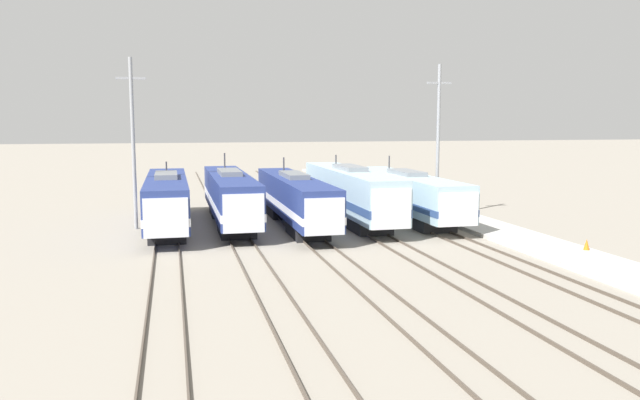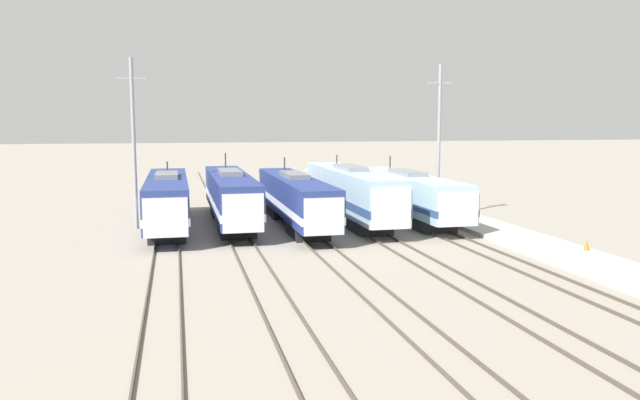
{
  "view_description": "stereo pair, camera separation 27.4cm",
  "coord_description": "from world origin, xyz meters",
  "px_view_note": "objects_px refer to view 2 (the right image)",
  "views": [
    {
      "loc": [
        -8.81,
        -37.34,
        7.75
      ],
      "look_at": [
        0.87,
        3.44,
        2.48
      ],
      "focal_mm": 35.0,
      "sensor_mm": 36.0,
      "label": 1
    },
    {
      "loc": [
        -8.54,
        -37.4,
        7.75
      ],
      "look_at": [
        0.87,
        3.44,
        2.48
      ],
      "focal_mm": 35.0,
      "sensor_mm": 36.0,
      "label": 2
    }
  ],
  "objects_px": {
    "locomotive_center_right": "(352,193)",
    "catenary_tower_left": "(134,141)",
    "locomotive_center": "(296,199)",
    "locomotive_far_right": "(409,195)",
    "locomotive_center_left": "(231,197)",
    "traffic_cone": "(587,245)",
    "locomotive_far_left": "(167,200)",
    "catenary_tower_right": "(439,139)"
  },
  "relations": [
    {
      "from": "locomotive_far_left",
      "to": "locomotive_far_right",
      "type": "bearing_deg",
      "value": 0.05
    },
    {
      "from": "locomotive_center_left",
      "to": "locomotive_far_left",
      "type": "bearing_deg",
      "value": -170.42
    },
    {
      "from": "locomotive_center_left",
      "to": "locomotive_center_right",
      "type": "height_order",
      "value": "locomotive_center_left"
    },
    {
      "from": "locomotive_center_right",
      "to": "locomotive_far_right",
      "type": "bearing_deg",
      "value": -2.77
    },
    {
      "from": "locomotive_center_right",
      "to": "catenary_tower_left",
      "type": "bearing_deg",
      "value": 178.05
    },
    {
      "from": "locomotive_center_right",
      "to": "catenary_tower_left",
      "type": "distance_m",
      "value": 16.68
    },
    {
      "from": "locomotive_center_right",
      "to": "catenary_tower_left",
      "type": "height_order",
      "value": "catenary_tower_left"
    },
    {
      "from": "locomotive_center_left",
      "to": "catenary_tower_left",
      "type": "bearing_deg",
      "value": 179.94
    },
    {
      "from": "locomotive_far_right",
      "to": "traffic_cone",
      "type": "relative_size",
      "value": 29.49
    },
    {
      "from": "locomotive_center_right",
      "to": "locomotive_center",
      "type": "bearing_deg",
      "value": -166.51
    },
    {
      "from": "locomotive_center",
      "to": "catenary_tower_right",
      "type": "relative_size",
      "value": 1.58
    },
    {
      "from": "locomotive_center_left",
      "to": "locomotive_center_right",
      "type": "bearing_deg",
      "value": -3.35
    },
    {
      "from": "locomotive_far_right",
      "to": "locomotive_far_left",
      "type": "bearing_deg",
      "value": -179.95
    },
    {
      "from": "catenary_tower_left",
      "to": "locomotive_far_right",
      "type": "bearing_deg",
      "value": -2.13
    },
    {
      "from": "locomotive_center_left",
      "to": "catenary_tower_left",
      "type": "distance_m",
      "value": 8.08
    },
    {
      "from": "locomotive_center_right",
      "to": "catenary_tower_left",
      "type": "relative_size",
      "value": 1.57
    },
    {
      "from": "locomotive_far_right",
      "to": "catenary_tower_left",
      "type": "height_order",
      "value": "catenary_tower_left"
    },
    {
      "from": "catenary_tower_left",
      "to": "catenary_tower_right",
      "type": "distance_m",
      "value": 23.55
    },
    {
      "from": "locomotive_center",
      "to": "locomotive_far_right",
      "type": "xyz_separation_m",
      "value": [
        9.28,
        0.89,
        -0.03
      ]
    },
    {
      "from": "locomotive_center_right",
      "to": "locomotive_far_left",
      "type": "bearing_deg",
      "value": -179.01
    },
    {
      "from": "locomotive_far_left",
      "to": "locomotive_center_right",
      "type": "relative_size",
      "value": 0.95
    },
    {
      "from": "locomotive_far_right",
      "to": "traffic_cone",
      "type": "xyz_separation_m",
      "value": [
        5.44,
        -14.61,
        -1.43
      ]
    },
    {
      "from": "traffic_cone",
      "to": "locomotive_far_left",
      "type": "bearing_deg",
      "value": 148.69
    },
    {
      "from": "catenary_tower_left",
      "to": "locomotive_center_right",
      "type": "bearing_deg",
      "value": -1.95
    },
    {
      "from": "locomotive_center",
      "to": "catenary_tower_left",
      "type": "distance_m",
      "value": 12.41
    },
    {
      "from": "locomotive_far_right",
      "to": "traffic_cone",
      "type": "bearing_deg",
      "value": -69.59
    },
    {
      "from": "traffic_cone",
      "to": "catenary_tower_right",
      "type": "bearing_deg",
      "value": 99.87
    },
    {
      "from": "locomotive_center_left",
      "to": "locomotive_far_right",
      "type": "distance_m",
      "value": 13.94
    },
    {
      "from": "locomotive_center",
      "to": "locomotive_center_right",
      "type": "xyz_separation_m",
      "value": [
        4.64,
        1.11,
        0.19
      ]
    },
    {
      "from": "locomotive_center",
      "to": "catenary_tower_left",
      "type": "xyz_separation_m",
      "value": [
        -11.51,
        1.66,
        4.35
      ]
    },
    {
      "from": "locomotive_center_right",
      "to": "traffic_cone",
      "type": "bearing_deg",
      "value": -55.81
    },
    {
      "from": "locomotive_far_left",
      "to": "locomotive_center",
      "type": "height_order",
      "value": "locomotive_center"
    },
    {
      "from": "locomotive_center",
      "to": "locomotive_far_right",
      "type": "height_order",
      "value": "locomotive_center"
    },
    {
      "from": "locomotive_center_left",
      "to": "catenary_tower_left",
      "type": "height_order",
      "value": "catenary_tower_left"
    },
    {
      "from": "locomotive_far_right",
      "to": "catenary_tower_left",
      "type": "distance_m",
      "value": 21.26
    },
    {
      "from": "locomotive_far_left",
      "to": "catenary_tower_right",
      "type": "distance_m",
      "value": 21.76
    },
    {
      "from": "catenary_tower_left",
      "to": "locomotive_center_left",
      "type": "bearing_deg",
      "value": -0.06
    },
    {
      "from": "locomotive_far_right",
      "to": "catenary_tower_left",
      "type": "relative_size",
      "value": 1.53
    },
    {
      "from": "locomotive_center_right",
      "to": "traffic_cone",
      "type": "xyz_separation_m",
      "value": [
        10.08,
        -14.84,
        -1.64
      ]
    },
    {
      "from": "locomotive_center",
      "to": "locomotive_far_left",
      "type": "bearing_deg",
      "value": 174.63
    },
    {
      "from": "catenary_tower_left",
      "to": "traffic_cone",
      "type": "relative_size",
      "value": 19.28
    },
    {
      "from": "locomotive_center_left",
      "to": "locomotive_center",
      "type": "relative_size",
      "value": 0.97
    }
  ]
}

